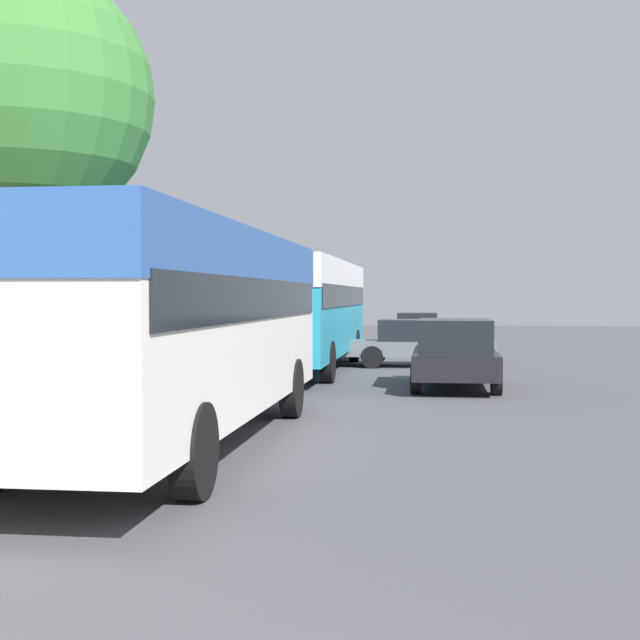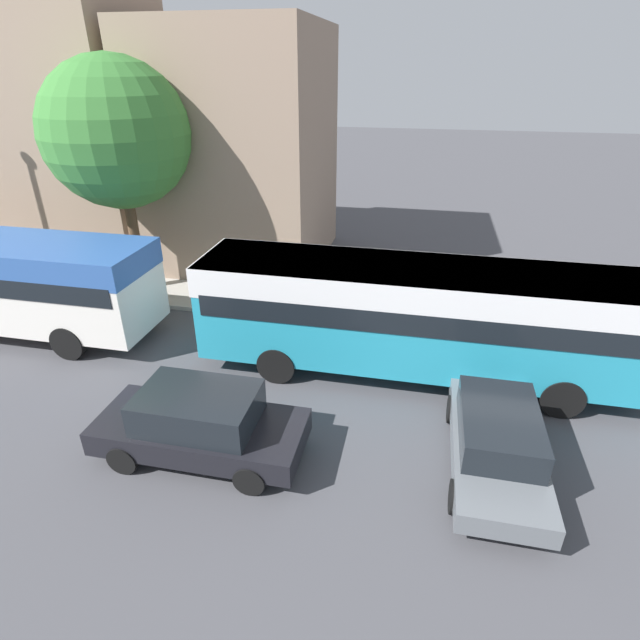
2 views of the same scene
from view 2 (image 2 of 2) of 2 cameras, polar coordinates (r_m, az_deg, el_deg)
The scene contains 8 objects.
building_midblock at distance 23.59m, azimuth -26.76°, elevation 19.17°, with size 5.27×6.71×10.45m.
building_far_terrace at distance 20.95m, azimuth -8.81°, elevation 18.65°, with size 6.77×6.31×8.84m.
bus_following at distance 12.82m, azimuth 11.23°, elevation 1.43°, with size 2.54×11.23×3.01m.
car_far_curb at distance 10.84m, azimuth -13.54°, elevation -11.38°, with size 1.89×4.34×1.55m.
car_distant at distance 10.89m, azimuth 19.53°, elevation -12.63°, with size 4.33×1.79×1.38m.
pedestrian_near_curb at distance 15.81m, azimuth 9.37°, elevation 2.74°, with size 0.34×0.34×1.61m.
pedestrian_walking_away at distance 15.89m, azimuth 14.86°, elevation 2.74°, with size 0.42×0.42×1.85m.
street_tree at distance 18.07m, azimuth -22.21°, elevation 19.06°, with size 4.67×4.67×7.65m.
Camera 2 is at (9.84, 21.86, 7.42)m, focal length 28.00 mm.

